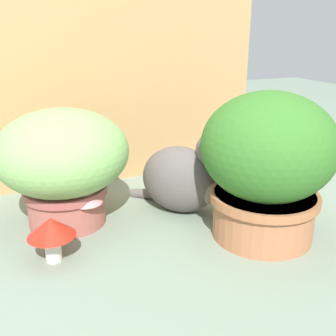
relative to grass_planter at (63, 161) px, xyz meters
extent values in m
plane|color=gray|center=(0.15, -0.17, -0.20)|extent=(6.00, 6.00, 0.00)
cube|color=tan|center=(0.30, 0.32, 0.28)|extent=(1.06, 0.03, 0.96)
cylinder|color=#AC5C51|center=(0.00, 0.00, -0.14)|extent=(0.24, 0.24, 0.12)
cylinder|color=#A45450|center=(0.00, 0.00, -0.09)|extent=(0.25, 0.25, 0.02)
ellipsoid|color=#82B662|center=(0.00, 0.00, 0.03)|extent=(0.40, 0.40, 0.26)
cylinder|color=#B06D48|center=(0.52, -0.30, -0.14)|extent=(0.29, 0.29, 0.14)
cylinder|color=#AB6942|center=(0.52, -0.30, -0.08)|extent=(0.31, 0.31, 0.02)
ellipsoid|color=#357126|center=(0.52, -0.30, 0.07)|extent=(0.37, 0.37, 0.30)
ellipsoid|color=#5C5452|center=(0.36, -0.05, -0.09)|extent=(0.30, 0.31, 0.22)
ellipsoid|color=gray|center=(0.43, -0.12, -0.10)|extent=(0.12, 0.12, 0.11)
sphere|color=#5C5452|center=(0.44, -0.13, 0.02)|extent=(0.16, 0.16, 0.11)
cone|color=#5C5452|center=(0.46, -0.11, 0.08)|extent=(0.05, 0.05, 0.04)
cone|color=#5C5452|center=(0.42, -0.15, 0.08)|extent=(0.05, 0.05, 0.04)
cylinder|color=#5C5452|center=(0.31, 0.06, -0.18)|extent=(0.15, 0.16, 0.07)
cylinder|color=silver|center=(0.05, -0.08, -0.16)|extent=(0.03, 0.03, 0.09)
cone|color=pink|center=(0.05, -0.08, -0.08)|extent=(0.10, 0.10, 0.05)
cylinder|color=silver|center=(-0.07, -0.21, -0.17)|extent=(0.04, 0.04, 0.07)
cone|color=red|center=(-0.07, -0.21, -0.11)|extent=(0.12, 0.12, 0.05)
camera|label=1|loc=(-0.14, -1.17, 0.38)|focal=42.97mm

